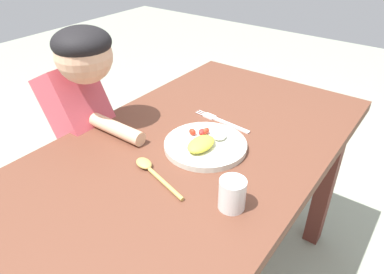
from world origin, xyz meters
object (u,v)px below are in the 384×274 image
object	(u,v)px
fork	(222,121)
plate	(205,145)
spoon	(151,170)
person	(85,148)
drinking_cup	(232,194)

from	to	relation	value
fork	plate	bearing A→B (deg)	109.85
plate	fork	bearing A→B (deg)	14.77
fork	spoon	bearing A→B (deg)	93.53
spoon	person	world-z (taller)	person
plate	fork	distance (m)	0.18
fork	person	distance (m)	0.53
drinking_cup	fork	bearing A→B (deg)	35.56
plate	spoon	size ratio (longest dim) A/B	1.19
plate	spoon	bearing A→B (deg)	164.01
fork	drinking_cup	xyz separation A→B (m)	(-0.35, -0.25, 0.04)
spoon	drinking_cup	world-z (taller)	drinking_cup
fork	person	xyz separation A→B (m)	(-0.28, 0.43, -0.13)
fork	spoon	xyz separation A→B (m)	(-0.36, 0.01, 0.01)
plate	person	size ratio (longest dim) A/B	0.24
fork	person	world-z (taller)	person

